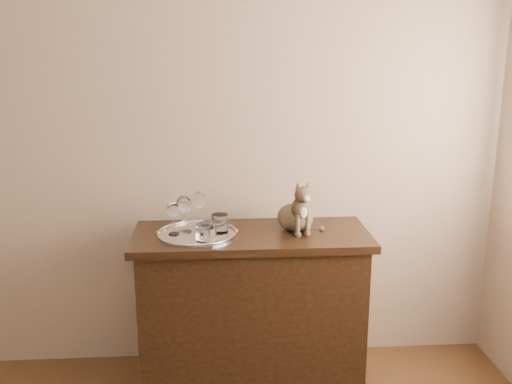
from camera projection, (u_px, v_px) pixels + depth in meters
wall_back at (135, 128)px, 3.03m from camera, size 4.00×0.10×2.70m
sideboard at (252, 310)px, 3.00m from camera, size 1.20×0.50×0.85m
tray at (197, 234)px, 2.85m from camera, size 0.40×0.40×0.01m
wine_glass_a at (183, 214)px, 2.86m from camera, size 0.07×0.07×0.19m
wine_glass_b at (199, 209)px, 2.94m from camera, size 0.07×0.07×0.19m
wine_glass_c at (173, 218)px, 2.82m from camera, size 0.06×0.06×0.17m
wine_glass_d at (185, 214)px, 2.86m from camera, size 0.07×0.07×0.19m
tumbler_a at (209, 231)px, 2.76m from camera, size 0.08×0.08×0.09m
tumbler_b at (203, 233)px, 2.74m from camera, size 0.07×0.07×0.08m
tumbler_c at (220, 224)px, 2.86m from camera, size 0.08×0.08×0.09m
cat at (295, 204)px, 2.90m from camera, size 0.33×0.31×0.28m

